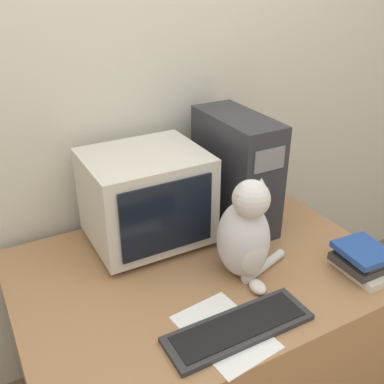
# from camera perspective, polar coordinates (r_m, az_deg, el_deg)

# --- Properties ---
(wall_back) EXTENTS (7.00, 0.05, 2.50)m
(wall_back) POSITION_cam_1_polar(r_m,az_deg,el_deg) (1.87, -7.08, 12.39)
(wall_back) COLOR beige
(wall_back) RESTS_ON ground_plane
(desk) EXTENTS (1.31, 0.93, 0.73)m
(desk) POSITION_cam_1_polar(r_m,az_deg,el_deg) (1.90, 0.96, -18.37)
(desk) COLOR #9E7047
(desk) RESTS_ON ground_plane
(crt_monitor) EXTENTS (0.44, 0.38, 0.37)m
(crt_monitor) POSITION_cam_1_polar(r_m,az_deg,el_deg) (1.72, -5.83, -0.68)
(crt_monitor) COLOR beige
(crt_monitor) RESTS_ON desk
(computer_tower) EXTENTS (0.19, 0.42, 0.47)m
(computer_tower) POSITION_cam_1_polar(r_m,az_deg,el_deg) (1.83, 5.55, 2.66)
(computer_tower) COLOR #28282D
(computer_tower) RESTS_ON desk
(keyboard) EXTENTS (0.47, 0.15, 0.02)m
(keyboard) POSITION_cam_1_polar(r_m,az_deg,el_deg) (1.42, 5.96, -16.78)
(keyboard) COLOR #2D2D2D
(keyboard) RESTS_ON desk
(cat) EXTENTS (0.29, 0.26, 0.38)m
(cat) POSITION_cam_1_polar(r_m,az_deg,el_deg) (1.54, 6.81, -5.46)
(cat) COLOR silver
(cat) RESTS_ON desk
(book_stack) EXTENTS (0.17, 0.21, 0.10)m
(book_stack) POSITION_cam_1_polar(r_m,az_deg,el_deg) (1.72, 20.74, -8.08)
(book_stack) COLOR beige
(book_stack) RESTS_ON desk
(pen) EXTENTS (0.14, 0.02, 0.01)m
(pen) POSITION_cam_1_polar(r_m,az_deg,el_deg) (1.41, -0.82, -17.43)
(pen) COLOR maroon
(pen) RESTS_ON desk
(paper_sheet) EXTENTS (0.24, 0.32, 0.00)m
(paper_sheet) POSITION_cam_1_polar(r_m,az_deg,el_deg) (1.42, 4.17, -17.29)
(paper_sheet) COLOR white
(paper_sheet) RESTS_ON desk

